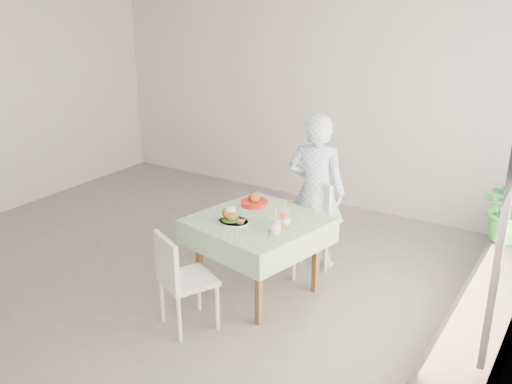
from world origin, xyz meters
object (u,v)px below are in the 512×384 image
Objects in this scene: diner at (316,192)px; juice_cup_orange at (285,219)px; cafe_table at (258,248)px; chair_near at (187,298)px; main_dish at (232,217)px; potted_plant at (512,208)px; chair_far at (302,242)px.

diner is 5.37× the size of juice_cup_orange.
cafe_table is 0.84m from chair_near.
main_dish is 2.55m from potted_plant.
diner is 5.51× the size of main_dish.
juice_cup_orange is at bearing -0.56° from cafe_table.
diner reaches higher than main_dish.
chair_near is 3.03m from potted_plant.
cafe_table is 2.34m from potted_plant.
cafe_table is at bearing -99.85° from chair_far.
potted_plant is at bearing 34.33° from cafe_table.
chair_far reaches higher than main_dish.
chair_near is 2.89× the size of juice_cup_orange.
chair_far reaches higher than cafe_table.
juice_cup_orange is at bearing 83.69° from diner.
potted_plant is (2.11, 2.10, 0.56)m from chair_near.
main_dish reaches higher than chair_near.
diner is at bearing 77.14° from cafe_table.
diner is at bearing 96.89° from juice_cup_orange.
juice_cup_orange is at bearing 22.18° from main_dish.
juice_cup_orange is (0.44, 0.18, 0.02)m from main_dish.
main_dish is at bearing 86.50° from chair_near.
diner is at bearing -163.55° from potted_plant.
chair_far is at bearing 77.99° from chair_near.
chair_far is 1.99m from potted_plant.
cafe_table is 1.44× the size of chair_near.
juice_cup_orange reaches higher than chair_near.
potted_plant is (1.73, 0.51, 0.02)m from diner.
chair_far reaches higher than chair_near.
chair_near is at bearing -120.87° from juice_cup_orange.
diner reaches higher than chair_far.
juice_cup_orange reaches higher than main_dish.
diner is at bearing 76.69° from chair_near.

